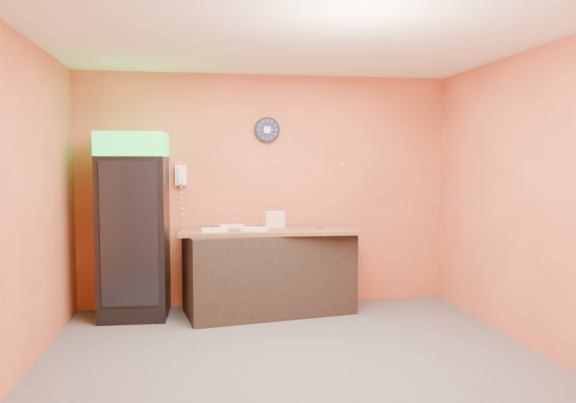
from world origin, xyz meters
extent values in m
plane|color=#47474C|center=(0.00, 0.00, 0.00)|extent=(4.50, 4.50, 0.00)
cube|color=#E0683F|center=(0.00, 2.00, 1.40)|extent=(4.50, 0.02, 2.80)
cube|color=#E0683F|center=(-2.25, 0.00, 1.40)|extent=(0.02, 4.00, 2.80)
cube|color=#E0683F|center=(2.25, 0.00, 1.40)|extent=(0.02, 4.00, 2.80)
cube|color=white|center=(0.00, 0.00, 2.80)|extent=(4.50, 4.00, 0.02)
cube|color=black|center=(-1.54, 1.65, 0.91)|extent=(0.75, 0.75, 1.81)
cube|color=#19D83E|center=(-1.54, 1.65, 1.94)|extent=(0.75, 0.75, 0.26)
cube|color=black|center=(-1.53, 1.28, 0.98)|extent=(0.60, 0.04, 1.55)
cube|color=black|center=(-0.03, 1.58, 0.47)|extent=(1.99, 1.14, 0.94)
cylinder|color=black|center=(0.00, 1.98, 2.13)|extent=(0.31, 0.05, 0.31)
cylinder|color=#0F1433|center=(0.00, 1.95, 2.13)|extent=(0.27, 0.01, 0.27)
cube|color=white|center=(0.00, 1.94, 2.13)|extent=(0.08, 0.00, 0.08)
cube|color=white|center=(-1.03, 1.96, 1.59)|extent=(0.13, 0.08, 0.24)
cube|color=white|center=(-1.03, 1.91, 1.59)|extent=(0.05, 0.04, 0.19)
cube|color=brown|center=(-0.03, 1.58, 0.96)|extent=(2.05, 0.91, 0.04)
cube|color=beige|center=(0.05, 1.61, 1.01)|extent=(0.25, 0.13, 0.05)
cube|color=beige|center=(0.05, 1.61, 1.05)|extent=(0.25, 0.13, 0.05)
cube|color=beige|center=(0.05, 1.61, 1.10)|extent=(0.25, 0.13, 0.05)
cube|color=beige|center=(0.05, 1.61, 1.15)|extent=(0.25, 0.13, 0.05)
cube|color=silver|center=(-0.65, 1.35, 1.00)|extent=(0.29, 0.11, 0.04)
cube|color=silver|center=(-0.21, 1.35, 1.00)|extent=(0.32, 0.23, 0.04)
cube|color=silver|center=(-0.46, 1.69, 1.00)|extent=(0.30, 0.18, 0.04)
cylinder|color=silver|center=(-0.17, 1.57, 1.01)|extent=(0.06, 0.06, 0.06)
camera|label=1|loc=(-0.82, -4.80, 1.74)|focal=35.00mm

